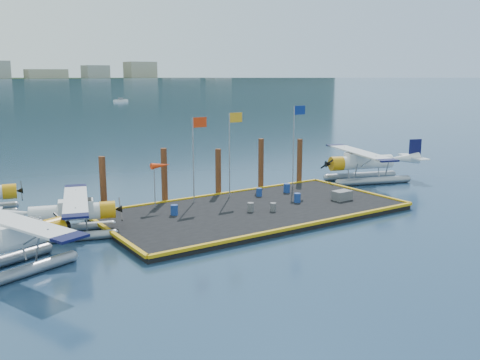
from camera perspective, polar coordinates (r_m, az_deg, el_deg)
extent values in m
plane|color=#192E4D|center=(36.36, 1.45, -3.67)|extent=(4000.00, 4000.00, 0.00)
cube|color=black|center=(36.30, 1.45, -3.37)|extent=(20.00, 10.00, 0.40)
cone|color=black|center=(1524.38, -19.90, 10.37)|extent=(1100.00, 1100.00, 360.00)
cone|color=#50636B|center=(2358.06, -14.83, 10.79)|extent=(1300.00, 1300.00, 560.00)
cone|color=#50636B|center=(2382.61, -7.06, 11.08)|extent=(1000.00, 1000.00, 420.00)
cylinder|color=gray|center=(27.20, -22.64, -9.19)|extent=(5.85, 2.60, 0.58)
cylinder|color=silver|center=(27.77, -23.65, -6.01)|extent=(4.61, 2.54, 1.07)
cube|color=silver|center=(27.95, -22.68, -5.09)|extent=(2.37, 1.73, 0.87)
cube|color=black|center=(28.04, -22.20, -4.59)|extent=(1.62, 1.42, 0.53)
cylinder|color=orange|center=(29.03, -19.35, -4.95)|extent=(1.30, 1.39, 1.13)
cube|color=black|center=(29.47, -18.03, -4.62)|extent=(0.79, 2.05, 1.09)
cube|color=silver|center=(27.82, -22.75, -4.13)|extent=(4.34, 8.71, 0.12)
cube|color=#0A0B35|center=(24.44, -17.67, -5.86)|extent=(1.67, 1.32, 0.13)
cylinder|color=gray|center=(33.88, -18.15, -4.91)|extent=(5.42, 2.11, 0.53)
cylinder|color=gray|center=(32.01, -18.21, -5.86)|extent=(5.42, 2.11, 0.53)
cylinder|color=silver|center=(32.63, -18.00, -3.34)|extent=(4.23, 2.13, 0.98)
cube|color=silver|center=(32.54, -17.09, -2.76)|extent=(2.15, 1.50, 0.80)
cube|color=black|center=(32.49, -16.64, -2.43)|extent=(1.46, 1.25, 0.49)
cylinder|color=orange|center=(32.64, -13.95, -3.11)|extent=(1.15, 1.24, 1.03)
cube|color=black|center=(32.67, -12.63, -3.03)|extent=(0.62, 1.90, 1.00)
cube|color=silver|center=(32.44, -17.14, -2.00)|extent=(3.59, 8.02, 0.11)
cube|color=#0A0B35|center=(36.16, -17.13, -0.65)|extent=(1.50, 1.15, 0.12)
cube|color=#0A0B35|center=(28.73, -17.15, -3.70)|extent=(1.50, 1.15, 0.12)
cylinder|color=orange|center=(39.73, -23.37, -1.13)|extent=(1.08, 1.19, 1.04)
cube|color=black|center=(39.72, -22.27, -1.05)|extent=(0.43, 1.96, 1.00)
cylinder|color=gray|center=(47.31, 14.06, -0.08)|extent=(6.48, 2.63, 0.64)
cylinder|color=gray|center=(49.31, 12.72, 0.44)|extent=(6.48, 2.63, 0.64)
cylinder|color=silver|center=(47.96, 13.23, 1.86)|extent=(5.07, 2.63, 1.17)
cube|color=silver|center=(47.59, 12.58, 2.27)|extent=(2.59, 1.83, 0.96)
cube|color=black|center=(47.41, 12.25, 2.51)|extent=(1.76, 1.52, 0.59)
cylinder|color=orange|center=(46.69, 10.26, 1.73)|extent=(1.39, 1.50, 1.23)
cube|color=black|center=(46.30, 9.25, 1.68)|extent=(0.79, 2.27, 1.20)
cube|color=silver|center=(47.51, 12.61, 2.91)|extent=(4.45, 9.61, 0.13)
cube|color=#0A0B35|center=(43.59, 15.45, 2.02)|extent=(1.81, 1.40, 0.14)
cube|color=#0A0B35|center=(51.54, 10.20, 3.65)|extent=(1.81, 1.40, 0.14)
cube|color=#0A0B35|center=(50.36, 18.17, 3.14)|extent=(1.15, 0.48, 1.81)
cube|color=silver|center=(50.40, 18.02, 2.36)|extent=(2.02, 3.74, 0.11)
cylinder|color=navy|center=(34.81, -7.03, -3.19)|extent=(0.47, 0.47, 0.67)
cylinder|color=#56555A|center=(35.58, 3.55, -2.89)|extent=(0.40, 0.40, 0.56)
cylinder|color=navy|center=(38.09, 6.13, -1.90)|extent=(0.47, 0.47, 0.66)
cylinder|color=#56555A|center=(35.44, 1.14, -2.90)|extent=(0.42, 0.42, 0.59)
cylinder|color=navy|center=(41.12, 5.01, -0.86)|extent=(0.49, 0.49, 0.69)
cylinder|color=navy|center=(39.80, 2.05, -1.30)|extent=(0.43, 0.43, 0.61)
cube|color=#56555A|center=(39.32, 10.81, -1.61)|extent=(1.34, 0.89, 0.67)
cylinder|color=gray|center=(37.51, -5.00, 2.07)|extent=(0.08, 0.08, 6.00)
cube|color=red|center=(37.44, -4.33, 6.16)|extent=(1.10, 0.03, 0.70)
cylinder|color=gray|center=(39.00, -1.13, 2.62)|extent=(0.08, 0.08, 6.20)
cube|color=orange|center=(38.97, -0.46, 6.69)|extent=(1.10, 0.03, 0.70)
cylinder|color=gray|center=(42.47, 5.72, 3.49)|extent=(0.08, 0.08, 6.50)
cube|color=navy|center=(42.52, 6.38, 7.42)|extent=(1.10, 0.03, 0.70)
cylinder|color=gray|center=(36.47, -9.09, -0.69)|extent=(0.07, 0.07, 3.00)
cone|color=#F3360D|center=(36.41, -8.45, 1.55)|extent=(1.40, 0.44, 0.44)
cylinder|color=#452513|center=(36.83, -14.39, -0.63)|extent=(0.44, 0.44, 4.00)
cylinder|color=#452513|center=(38.47, -8.07, 0.27)|extent=(0.44, 0.44, 4.20)
cylinder|color=#452513|center=(40.61, -2.33, 0.67)|extent=(0.44, 0.44, 3.80)
cylinder|color=#452513|center=(42.74, 2.25, 1.56)|extent=(0.44, 0.44, 4.30)
cylinder|color=#452513|center=(45.20, 6.36, 1.84)|extent=(0.44, 0.44, 4.00)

